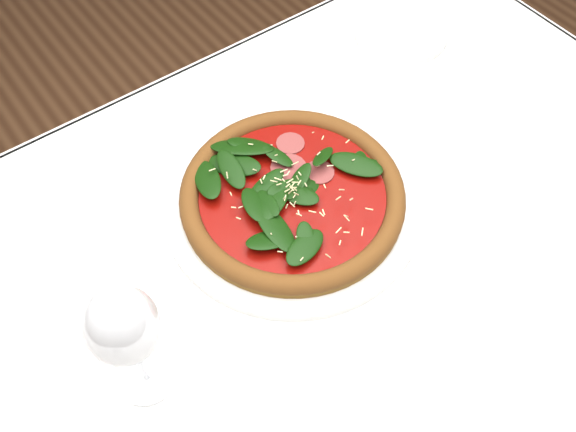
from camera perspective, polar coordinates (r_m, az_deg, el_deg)
dining_table at (r=0.87m, az=2.07°, el=-8.15°), size 1.21×0.81×0.75m
plate at (r=0.83m, az=0.39°, el=1.26°), size 0.33×0.33×0.01m
pizza at (r=0.81m, az=0.40°, el=2.06°), size 0.37×0.37×0.04m
wine_glass at (r=0.62m, az=-14.46°, el=-9.59°), size 0.07×0.07×0.18m
saucer_far at (r=1.08m, az=10.00°, el=15.86°), size 0.15×0.15×0.01m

